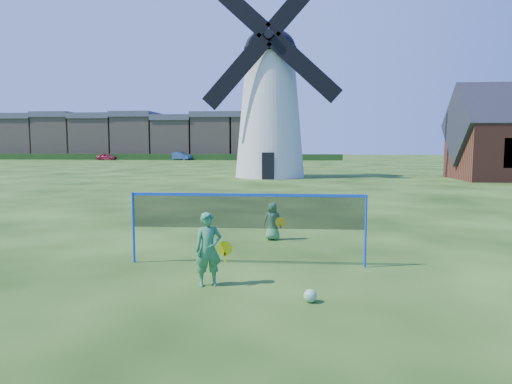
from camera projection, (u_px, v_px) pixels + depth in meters
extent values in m
plane|color=black|center=(245.00, 261.00, 10.28)|extent=(220.00, 220.00, 0.00)
ellipsoid|color=black|center=(270.00, 48.00, 35.79)|extent=(3.93, 3.93, 2.95)
cylinder|color=black|center=(270.00, 48.00, 35.79)|extent=(4.08, 4.08, 0.16)
cube|color=black|center=(268.00, 166.00, 34.06)|extent=(0.91, 0.11, 2.00)
cube|color=black|center=(269.00, 118.00, 34.24)|extent=(0.64, 0.11, 0.82)
cube|color=black|center=(269.00, 79.00, 34.38)|extent=(0.55, 0.11, 0.73)
cylinder|color=black|center=(269.00, 35.00, 33.84)|extent=(0.64, 1.09, 0.64)
cylinder|color=black|center=(272.00, 44.00, 37.97)|extent=(2.00, 0.11, 2.00)
cylinder|color=black|center=(271.00, 43.00, 37.51)|extent=(0.13, 1.64, 0.13)
cube|color=black|center=(233.00, 2.00, 33.59)|extent=(5.59, 0.09, 5.21)
cube|color=black|center=(237.00, 72.00, 34.08)|extent=(5.21, 0.09, 5.59)
cube|color=black|center=(305.00, 67.00, 33.65)|extent=(5.59, 0.09, 5.21)
cube|color=black|center=(512.00, 153.00, 31.01)|extent=(1.01, 0.10, 2.01)
cylinder|color=blue|center=(133.00, 228.00, 10.09)|extent=(0.05, 0.05, 1.55)
cylinder|color=blue|center=(366.00, 231.00, 9.69)|extent=(0.05, 0.05, 1.55)
cube|color=black|center=(247.00, 212.00, 9.85)|extent=(5.00, 0.02, 0.70)
cube|color=blue|center=(247.00, 195.00, 9.81)|extent=(5.00, 0.02, 0.06)
imported|color=#33804C|center=(208.00, 249.00, 8.43)|extent=(0.58, 0.47, 1.36)
cylinder|color=yellow|center=(225.00, 248.00, 8.59)|extent=(0.28, 0.02, 0.28)
cube|color=yellow|center=(225.00, 257.00, 8.61)|extent=(0.03, 0.02, 0.20)
imported|color=#459052|center=(273.00, 221.00, 12.52)|extent=(0.52, 0.35, 1.03)
cylinder|color=yellow|center=(281.00, 222.00, 12.29)|extent=(0.28, 0.02, 0.28)
cube|color=yellow|center=(280.00, 228.00, 12.30)|extent=(0.03, 0.02, 0.20)
sphere|color=green|center=(310.00, 296.00, 7.59)|extent=(0.22, 0.22, 0.22)
cube|color=#8B755C|center=(24.00, 139.00, 85.21)|extent=(6.72, 8.00, 7.10)
cube|color=#4C4C54|center=(23.00, 117.00, 84.79)|extent=(7.02, 8.40, 1.00)
cube|color=#8B755C|center=(60.00, 138.00, 84.64)|extent=(6.49, 8.00, 7.33)
cube|color=#4C4C54|center=(59.00, 116.00, 84.21)|extent=(6.79, 8.40, 1.00)
cube|color=#8B755C|center=(98.00, 139.00, 84.08)|extent=(7.21, 8.00, 7.09)
cube|color=#4C4C54|center=(97.00, 117.00, 83.66)|extent=(7.51, 8.40, 1.00)
cube|color=#8B755C|center=(137.00, 138.00, 83.48)|extent=(6.87, 8.00, 7.33)
cube|color=#4C4C54|center=(136.00, 115.00, 83.05)|extent=(7.17, 8.40, 1.00)
cube|color=#8B755C|center=(175.00, 140.00, 82.94)|extent=(6.69, 8.00, 6.71)
cube|color=#4C4C54|center=(175.00, 118.00, 82.54)|extent=(6.99, 8.40, 1.00)
cube|color=#8B755C|center=(214.00, 139.00, 82.35)|extent=(6.72, 8.00, 7.18)
cube|color=#4C4C54|center=(214.00, 116.00, 81.93)|extent=(7.02, 8.40, 1.00)
cube|color=#8B755C|center=(255.00, 139.00, 81.76)|extent=(7.40, 8.00, 7.19)
cube|color=#4C4C54|center=(255.00, 115.00, 81.34)|extent=(7.70, 8.40, 1.00)
cube|color=#193814|center=(156.00, 157.00, 77.43)|extent=(62.00, 0.80, 1.00)
imported|color=maroon|center=(107.00, 157.00, 75.89)|extent=(3.29, 1.41, 1.11)
imported|color=navy|center=(181.00, 156.00, 76.84)|extent=(4.20, 2.75, 1.31)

